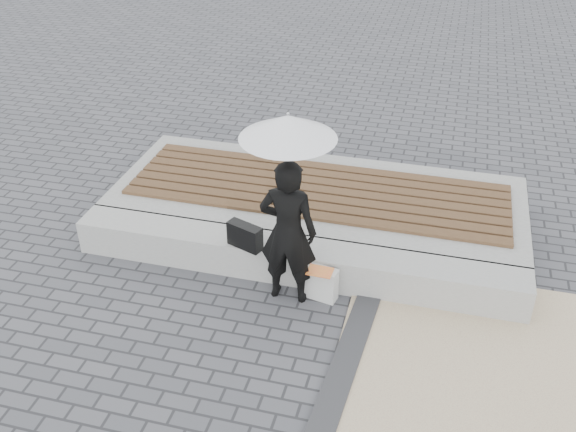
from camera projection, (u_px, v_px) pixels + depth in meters
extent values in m
plane|color=#48484D|center=(250.00, 377.00, 5.96)|extent=(80.00, 80.00, 0.00)
cube|color=#A1A19C|center=(293.00, 260.00, 7.16)|extent=(5.00, 0.45, 0.40)
cube|color=#989793|center=(317.00, 205.00, 8.14)|extent=(5.00, 2.00, 0.40)
imported|color=black|center=(288.00, 232.00, 6.52)|extent=(0.59, 0.39, 1.62)
cylinder|color=#B2B2B7|center=(288.00, 182.00, 6.22)|extent=(0.02, 0.02, 0.92)
cone|color=silver|center=(288.00, 127.00, 5.91)|extent=(0.92, 0.92, 0.22)
sphere|color=#B2B2B7|center=(288.00, 114.00, 5.84)|extent=(0.03, 0.03, 0.03)
cube|color=black|center=(245.00, 236.00, 6.95)|extent=(0.41, 0.27, 0.28)
cube|color=beige|center=(321.00, 283.00, 6.83)|extent=(0.38, 0.22, 0.37)
cube|color=red|center=(320.00, 271.00, 6.69)|extent=(0.27, 0.20, 0.01)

